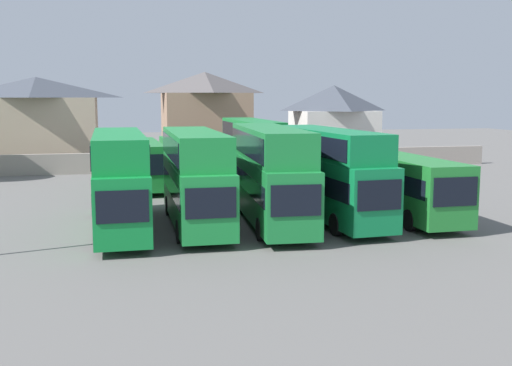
# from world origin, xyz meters

# --- Properties ---
(ground) EXTENTS (140.00, 140.00, 0.00)m
(ground) POSITION_xyz_m (0.00, 18.00, 0.00)
(ground) COLOR #605E5B
(depot_boundary_wall) EXTENTS (56.00, 0.50, 1.80)m
(depot_boundary_wall) POSITION_xyz_m (0.00, 24.52, 0.90)
(depot_boundary_wall) COLOR gray
(depot_boundary_wall) RESTS_ON ground
(bus_1) EXTENTS (2.66, 12.01, 4.89)m
(bus_1) POSITION_xyz_m (-7.61, 0.46, 2.76)
(bus_1) COLOR #118536
(bus_1) RESTS_ON ground
(bus_2) EXTENTS (2.66, 11.27, 4.92)m
(bus_2) POSITION_xyz_m (-3.80, 0.36, 2.77)
(bus_2) COLOR #1A8638
(bus_2) RESTS_ON ground
(bus_3) EXTENTS (3.20, 11.93, 5.09)m
(bus_3) POSITION_xyz_m (0.12, 0.12, 2.86)
(bus_3) COLOR #1A7D36
(bus_3) RESTS_ON ground
(bus_4) EXTENTS (3.19, 11.74, 4.94)m
(bus_4) POSITION_xyz_m (3.46, 0.46, 2.79)
(bus_4) COLOR #107D40
(bus_4) RESTS_ON ground
(bus_5) EXTENTS (2.78, 11.06, 3.43)m
(bus_5) POSITION_xyz_m (7.67, 0.31, 1.96)
(bus_5) COLOR #217C2F
(bus_5) RESTS_ON ground
(bus_6) EXTENTS (2.83, 10.28, 3.43)m
(bus_6) POSITION_xyz_m (-5.90, 14.80, 1.96)
(bus_6) COLOR #1C7C30
(bus_6) RESTS_ON ground
(bus_7) EXTENTS (3.32, 12.16, 3.48)m
(bus_7) POSITION_xyz_m (-2.64, 14.25, 1.99)
(bus_7) COLOR #1B8434
(bus_7) RESTS_ON ground
(bus_8) EXTENTS (2.66, 12.07, 4.96)m
(bus_8) POSITION_xyz_m (2.25, 14.38, 2.79)
(bus_8) COLOR #127C32
(bus_8) RESTS_ON ground
(bus_9) EXTENTS (2.70, 10.68, 3.53)m
(bus_9) POSITION_xyz_m (6.12, 14.22, 2.01)
(bus_9) COLOR #107E30
(bus_9) RESTS_ON ground
(house_terrace_left) EXTENTS (11.47, 7.71, 8.55)m
(house_terrace_left) POSITION_xyz_m (-15.02, 31.25, 4.35)
(house_terrace_left) COLOR tan
(house_terrace_left) RESTS_ON ground
(house_terrace_centre) EXTENTS (8.75, 8.39, 9.16)m
(house_terrace_centre) POSITION_xyz_m (1.12, 31.63, 4.66)
(house_terrace_centre) COLOR #9E7A60
(house_terrace_centre) RESTS_ON ground
(house_terrace_right) EXTENTS (8.49, 7.56, 7.90)m
(house_terrace_right) POSITION_xyz_m (15.13, 32.39, 4.04)
(house_terrace_right) COLOR silver
(house_terrace_right) RESTS_ON ground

